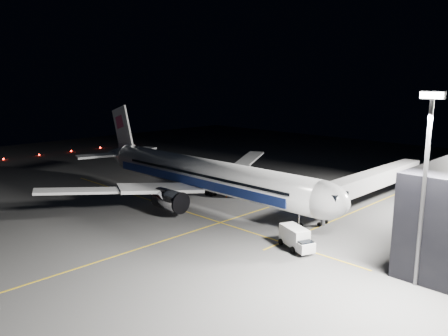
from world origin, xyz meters
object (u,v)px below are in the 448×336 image
baggage_tug (222,175)px  safety_cone_c (254,192)px  airliner (201,174)px  jet_bridge (367,181)px  service_truck (296,238)px  safety_cone_a (274,195)px  floodlight_mast_south (425,173)px  safety_cone_b (227,196)px

baggage_tug → safety_cone_c: (13.82, -4.91, -0.64)m
airliner → jet_bridge: airliner is taller
service_truck → safety_cone_a: (-18.82, 19.05, -1.27)m
airliner → service_truck: bearing=-14.4°
airliner → safety_cone_a: bearing=60.3°
jet_bridge → baggage_tug: bearing=-177.0°
airliner → service_truck: airliner is taller
service_truck → baggage_tug: size_ratio=1.87×
floodlight_mast_south → service_truck: size_ratio=3.44×
safety_cone_b → safety_cone_c: safety_cone_c is taller
service_truck → safety_cone_b: (-24.71, 12.15, -1.28)m
airliner → service_truck: (25.90, -6.67, -3.63)m
safety_cone_a → safety_cone_c: 4.21m
safety_cone_c → airliner: bearing=-104.8°
service_truck → baggage_tug: (-36.72, 22.94, -0.62)m
airliner → floodlight_mast_south: size_ratio=2.97×
service_truck → airliner: bearing=-172.3°
jet_bridge → baggage_tug: jet_bridge is taller
floodlight_mast_south → baggage_tug: 57.63m
baggage_tug → safety_cone_a: size_ratio=6.16×
floodlight_mast_south → safety_cone_a: (-34.00, 18.39, -12.11)m
floodlight_mast_south → safety_cone_b: (-39.88, 11.49, -12.11)m
jet_bridge → safety_cone_c: bearing=-161.6°
jet_bridge → safety_cone_a: 17.52m
baggage_tug → safety_cone_b: 16.16m
service_truck → baggage_tug: bearing=170.1°
jet_bridge → airliner: bearing=-142.0°
floodlight_mast_south → service_truck: floodlight_mast_south is taller
floodlight_mast_south → baggage_tug: floodlight_mast_south is taller
safety_cone_a → safety_cone_c: safety_cone_c is taller
jet_bridge → service_truck: jet_bridge is taller
baggage_tug → safety_cone_b: bearing=-57.4°
baggage_tug → safety_cone_b: baggage_tug is taller
safety_cone_a → jet_bridge: bearing=19.5°
airliner → safety_cone_b: size_ratio=119.71×
floodlight_mast_south → baggage_tug: bearing=156.8°
service_truck → safety_cone_c: service_truck is taller
airliner → baggage_tug: 20.00m
baggage_tug → safety_cone_a: baggage_tug is taller
jet_bridge → service_truck: size_ratio=5.72×
safety_cone_c → safety_cone_b: bearing=-107.0°
floodlight_mast_south → airliner: bearing=171.7°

